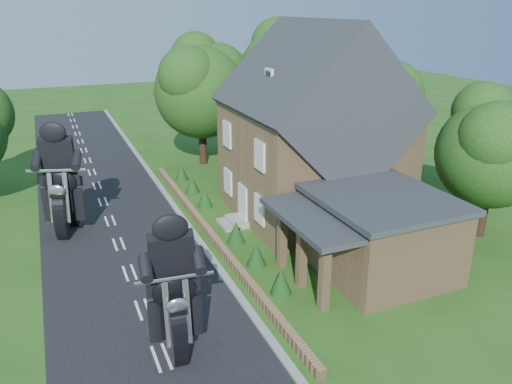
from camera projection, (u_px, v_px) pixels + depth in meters
name	position (u px, v px, depth m)	size (l,w,h in m)	color
ground	(143.00, 310.00, 18.88)	(120.00, 120.00, 0.00)	#214C15
road	(143.00, 309.00, 18.87)	(7.00, 80.00, 0.02)	black
kerb	(233.00, 288.00, 20.20)	(0.30, 80.00, 0.12)	gray
garden_wall	(210.00, 234.00, 24.69)	(0.30, 22.00, 0.40)	#9B764F
house	(313.00, 136.00, 26.37)	(9.54, 8.64, 10.24)	#9B764F
annex	(376.00, 232.00, 21.19)	(7.05, 5.94, 3.44)	#9B764F
tree_annex_side	(497.00, 143.00, 23.61)	(5.64, 5.20, 7.48)	black
tree_house_right	(381.00, 103.00, 30.59)	(6.51, 6.00, 8.40)	black
tree_behind_house	(290.00, 73.00, 35.80)	(7.81, 7.20, 10.08)	black
tree_behind_left	(206.00, 83.00, 34.61)	(6.94, 6.40, 9.16)	black
shrub_a	(281.00, 281.00, 19.77)	(0.90, 0.90, 1.10)	#113611
shrub_b	(256.00, 254.00, 21.92)	(0.90, 0.90, 1.10)	#113611
shrub_c	(236.00, 232.00, 24.08)	(0.90, 0.90, 1.10)	#113611
shrub_d	(205.00, 197.00, 28.38)	(0.90, 0.90, 1.10)	#113611
shrub_e	(192.00, 184.00, 30.54)	(0.90, 0.90, 1.10)	#113611
shrub_f	(182.00, 172.00, 32.69)	(0.90, 0.90, 1.10)	#113611
motorcycle_lead	(177.00, 333.00, 16.31)	(0.41, 1.62, 1.51)	black
motorcycle_follow	(66.00, 217.00, 24.95)	(0.47, 1.85, 1.72)	black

